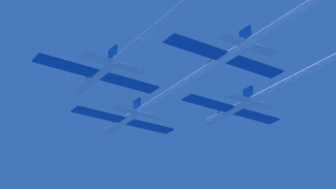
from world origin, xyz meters
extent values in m
cylinder|color=silver|center=(-0.17, 0.49, -0.20)|extent=(1.12, 10.16, 1.12)
cone|color=silver|center=(-0.17, 6.69, -0.20)|extent=(1.10, 2.24, 1.10)
ellipsoid|color=black|center=(-0.17, 2.73, 0.27)|extent=(0.78, 2.03, 0.56)
cube|color=#0F51B2|center=(-4.59, -0.02, -0.20)|extent=(7.72, 2.24, 0.24)
cube|color=#0F51B2|center=(4.25, -0.02, -0.20)|extent=(7.72, 2.24, 0.24)
cube|color=#0F51B2|center=(-0.17, -3.57, 1.17)|extent=(0.29, 1.83, 1.63)
cube|color=silver|center=(-2.47, -3.78, -0.20)|extent=(3.47, 1.34, 0.24)
cube|color=silver|center=(2.13, -3.78, -0.20)|extent=(3.47, 1.34, 0.24)
cylinder|color=white|center=(-0.17, -26.89, -0.20)|extent=(1.01, 44.60, 1.01)
cylinder|color=silver|center=(-10.84, -11.75, -0.47)|extent=(1.12, 10.16, 1.12)
cone|color=silver|center=(-10.84, -5.55, -0.47)|extent=(1.10, 2.24, 1.10)
ellipsoid|color=black|center=(-10.84, -9.52, 0.01)|extent=(0.78, 2.03, 0.56)
cube|color=#0F51B2|center=(-15.26, -12.26, -0.47)|extent=(7.72, 2.24, 0.24)
cube|color=#0F51B2|center=(-6.42, -12.26, -0.47)|extent=(7.72, 2.24, 0.24)
cube|color=#0F51B2|center=(-10.84, -15.82, 0.91)|extent=(0.29, 1.83, 1.63)
cube|color=silver|center=(-13.14, -16.02, -0.47)|extent=(3.47, 1.34, 0.24)
cube|color=silver|center=(-8.54, -16.02, -0.47)|extent=(3.47, 1.34, 0.24)
cylinder|color=silver|center=(11.33, -11.10, 0.18)|extent=(1.12, 10.16, 1.12)
cone|color=silver|center=(11.33, -4.90, 0.18)|extent=(1.10, 2.24, 1.10)
ellipsoid|color=black|center=(11.33, -8.86, 0.65)|extent=(0.78, 2.03, 0.56)
cube|color=#0F51B2|center=(6.91, -11.61, 0.18)|extent=(7.72, 2.24, 0.24)
cube|color=#0F51B2|center=(15.75, -11.61, 0.18)|extent=(7.72, 2.24, 0.24)
cube|color=#0F51B2|center=(11.33, -15.16, 1.55)|extent=(0.29, 1.83, 1.63)
cube|color=silver|center=(9.04, -15.37, 0.18)|extent=(3.47, 1.34, 0.24)
cube|color=silver|center=(13.63, -15.37, 0.18)|extent=(3.47, 1.34, 0.24)
cylinder|color=silver|center=(0.10, -23.52, -0.02)|extent=(1.12, 10.16, 1.12)
cone|color=silver|center=(0.10, -17.33, -0.02)|extent=(1.10, 2.24, 1.10)
ellipsoid|color=black|center=(0.10, -21.29, 0.45)|extent=(0.78, 2.03, 0.56)
cube|color=#0F51B2|center=(-4.32, -24.03, -0.02)|extent=(7.72, 2.24, 0.24)
cube|color=#0F51B2|center=(4.52, -24.03, -0.02)|extent=(7.72, 2.24, 0.24)
cube|color=#0F51B2|center=(0.10, -27.59, 1.35)|extent=(0.29, 1.83, 1.63)
cube|color=silver|center=(-2.20, -27.79, -0.02)|extent=(3.47, 1.34, 0.24)
cube|color=silver|center=(2.40, -27.79, -0.02)|extent=(3.47, 1.34, 0.24)
camera|label=1|loc=(-38.52, -69.61, -31.86)|focal=60.43mm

